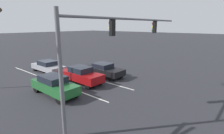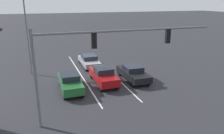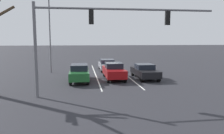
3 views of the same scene
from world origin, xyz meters
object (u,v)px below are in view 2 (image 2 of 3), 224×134
car_black_leftlane_front (133,73)px  car_maroon_midlane_front (104,75)px  street_lamp_right_shoulder (29,27)px  car_darkgreen_rightlane_front (70,82)px  car_gray_midlane_second (89,60)px  traffic_signal_gantry (98,50)px

car_black_leftlane_front → car_maroon_midlane_front: bearing=-1.3°
street_lamp_right_shoulder → car_darkgreen_rightlane_front: bearing=118.0°
car_darkgreen_rightlane_front → car_maroon_midlane_front: 3.39m
car_gray_midlane_second → traffic_signal_gantry: 12.94m
traffic_signal_gantry → car_gray_midlane_second: bearing=-100.3°
car_black_leftlane_front → car_gray_midlane_second: size_ratio=0.98×
car_maroon_midlane_front → street_lamp_right_shoulder: bearing=-38.6°
car_gray_midlane_second → traffic_signal_gantry: size_ratio=0.39×
car_maroon_midlane_front → street_lamp_right_shoulder: street_lamp_right_shoulder is taller
car_black_leftlane_front → car_darkgreen_rightlane_front: bearing=5.6°
street_lamp_right_shoulder → car_gray_midlane_second: bearing=-171.4°
traffic_signal_gantry → street_lamp_right_shoulder: bearing=-69.1°
traffic_signal_gantry → car_black_leftlane_front: bearing=-131.5°
car_gray_midlane_second → street_lamp_right_shoulder: 7.85m
car_gray_midlane_second → street_lamp_right_shoulder: size_ratio=0.54×
traffic_signal_gantry → street_lamp_right_shoulder: street_lamp_right_shoulder is taller
street_lamp_right_shoulder → car_maroon_midlane_front: bearing=141.4°
car_gray_midlane_second → car_black_leftlane_front: bearing=116.2°
car_darkgreen_rightlane_front → car_maroon_midlane_front: (-3.32, -0.70, 0.00)m
car_gray_midlane_second → car_maroon_midlane_front: bearing=89.7°
car_maroon_midlane_front → car_gray_midlane_second: car_maroon_midlane_front is taller
car_darkgreen_rightlane_front → car_gray_midlane_second: size_ratio=0.95×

